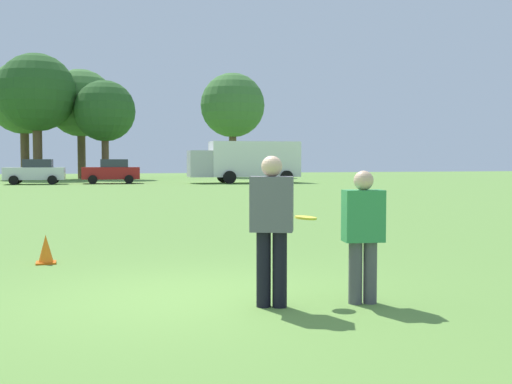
% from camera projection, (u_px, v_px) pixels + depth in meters
% --- Properties ---
extents(ground_plane, '(155.69, 155.69, 0.00)m').
position_uv_depth(ground_plane, '(183.00, 297.00, 7.72)').
color(ground_plane, '#608C3D').
extents(player_thrower, '(0.56, 0.45, 1.76)m').
position_uv_depth(player_thrower, '(272.00, 222.00, 7.15)').
color(player_thrower, black).
rests_on(player_thrower, ground).
extents(player_defender, '(0.51, 0.35, 1.58)m').
position_uv_depth(player_defender, '(363.00, 229.00, 7.33)').
color(player_defender, '#4C4C51').
rests_on(player_defender, ground).
extents(frisbee, '(0.27, 0.27, 0.05)m').
position_uv_depth(frisbee, '(306.00, 218.00, 7.48)').
color(frisbee, yellow).
extents(traffic_cone, '(0.32, 0.32, 0.48)m').
position_uv_depth(traffic_cone, '(46.00, 250.00, 10.23)').
color(traffic_cone, '#D8590C').
rests_on(traffic_cone, ground).
extents(parked_car_mid_right, '(4.32, 2.44, 1.82)m').
position_uv_depth(parked_car_mid_right, '(35.00, 172.00, 44.97)').
color(parked_car_mid_right, silver).
rests_on(parked_car_mid_right, ground).
extents(parked_car_near_right, '(4.32, 2.44, 1.82)m').
position_uv_depth(parked_car_near_right, '(112.00, 171.00, 46.44)').
color(parked_car_near_right, maroon).
rests_on(parked_car_near_right, ground).
extents(box_truck, '(8.65, 3.39, 3.18)m').
position_uv_depth(box_truck, '(246.00, 160.00, 47.66)').
color(box_truck, white).
rests_on(box_truck, ground).
extents(tree_center_elm, '(6.70, 6.70, 10.89)m').
position_uv_depth(tree_center_elm, '(24.00, 98.00, 57.36)').
color(tree_center_elm, brown).
rests_on(tree_center_elm, ground).
extents(tree_east_birch, '(6.96, 6.96, 11.30)m').
position_uv_depth(tree_east_birch, '(37.00, 93.00, 55.31)').
color(tree_east_birch, brown).
rests_on(tree_east_birch, ground).
extents(tree_east_oak, '(6.41, 6.41, 10.42)m').
position_uv_depth(tree_east_oak, '(81.00, 103.00, 58.93)').
color(tree_east_oak, brown).
rests_on(tree_east_oak, ground).
extents(tree_far_east_pine, '(5.57, 5.57, 9.06)m').
position_uv_depth(tree_far_east_pine, '(105.00, 111.00, 56.53)').
color(tree_far_east_pine, brown).
rests_on(tree_far_east_pine, ground).
extents(tree_far_west_pine, '(6.63, 6.63, 10.78)m').
position_uv_depth(tree_far_west_pine, '(233.00, 106.00, 64.01)').
color(tree_far_west_pine, brown).
rests_on(tree_far_west_pine, ground).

